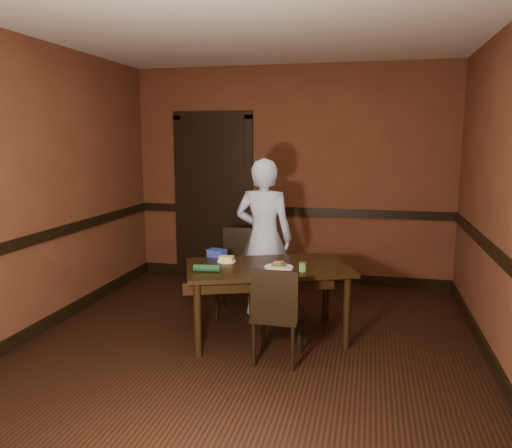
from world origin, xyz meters
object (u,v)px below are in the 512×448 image
at_px(dining_table, 268,302).
at_px(sandwich_plate, 279,266).
at_px(cheese_saucer, 226,260).
at_px(person, 264,238).
at_px(chair_near, 277,313).
at_px(food_tub, 217,253).
at_px(chair_far, 237,273).
at_px(sauce_jar, 303,267).

xyz_separation_m(dining_table, sandwich_plate, (0.12, -0.08, 0.36)).
relative_size(dining_table, cheese_saucer, 8.45).
bearing_deg(person, sandwich_plate, 115.25).
xyz_separation_m(chair_near, food_tub, (-0.72, 0.68, 0.31)).
xyz_separation_m(cheese_saucer, food_tub, (-0.14, 0.17, 0.02)).
bearing_deg(food_tub, cheese_saucer, -33.63).
bearing_deg(food_tub, chair_near, -26.98).
distance_m(dining_table, chair_far, 0.68).
relative_size(chair_near, sandwich_plate, 3.16).
bearing_deg(food_tub, person, 61.62).
height_order(dining_table, food_tub, food_tub).
relative_size(chair_far, cheese_saucer, 5.18).
bearing_deg(sauce_jar, chair_near, -115.62).
relative_size(chair_near, cheese_saucer, 4.71).
bearing_deg(food_tub, sauce_jar, -5.52).
height_order(chair_far, sandwich_plate, chair_far).
height_order(dining_table, sandwich_plate, sandwich_plate).
height_order(dining_table, sauce_jar, sauce_jar).
bearing_deg(person, sauce_jar, 126.99).
relative_size(person, sauce_jar, 20.34).
bearing_deg(person, food_tub, 48.29).
bearing_deg(person, chair_far, 21.30).
relative_size(dining_table, food_tub, 7.27).
bearing_deg(chair_far, sauce_jar, -44.32).
distance_m(dining_table, food_tub, 0.70).
height_order(person, food_tub, person).
xyz_separation_m(dining_table, food_tub, (-0.55, 0.22, 0.38)).
xyz_separation_m(dining_table, sauce_jar, (0.33, -0.13, 0.38)).
height_order(sandwich_plate, food_tub, food_tub).
bearing_deg(chair_near, chair_far, -56.58).
xyz_separation_m(sauce_jar, cheese_saucer, (-0.74, 0.18, -0.02)).
height_order(person, cheese_saucer, person).
bearing_deg(cheese_saucer, sauce_jar, -13.67).
bearing_deg(dining_table, chair_far, 108.40).
bearing_deg(chair_far, person, 14.49).
height_order(sauce_jar, food_tub, sauce_jar).
relative_size(sandwich_plate, sauce_jar, 3.21).
relative_size(sauce_jar, cheese_saucer, 0.46).
height_order(chair_near, food_tub, chair_near).
height_order(dining_table, person, person).
bearing_deg(sauce_jar, dining_table, 158.82).
height_order(sauce_jar, cheese_saucer, sauce_jar).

